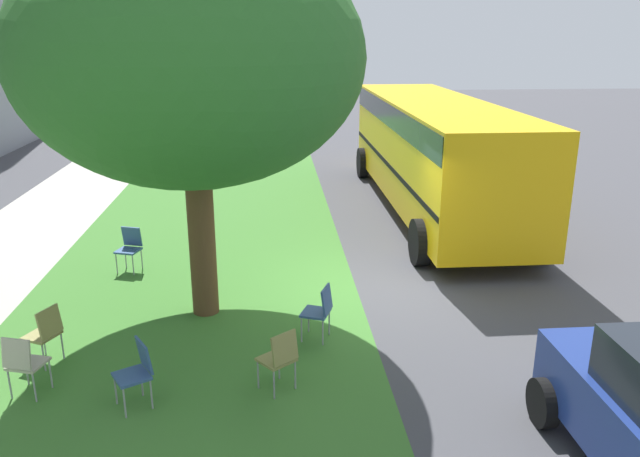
% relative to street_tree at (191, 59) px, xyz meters
% --- Properties ---
extents(ground, '(80.00, 80.00, 0.00)m').
position_rel_street_tree_xyz_m(ground, '(0.80, -2.90, -4.18)').
color(ground, '#424247').
extents(grass_verge, '(48.00, 6.00, 0.01)m').
position_rel_street_tree_xyz_m(grass_verge, '(0.80, 0.30, -4.17)').
color(grass_verge, '#3D752D').
rests_on(grass_verge, ground).
extents(street_tree, '(5.29, 5.29, 6.15)m').
position_rel_street_tree_xyz_m(street_tree, '(0.00, 0.00, 0.00)').
color(street_tree, brown).
rests_on(street_tree, ground).
extents(chair_0, '(0.52, 0.52, 0.88)m').
position_rel_street_tree_xyz_m(chair_0, '(-2.42, 2.08, -3.66)').
color(chair_0, '#ADA393').
rests_on(chair_0, ground).
extents(chair_1, '(0.59, 0.58, 0.88)m').
position_rel_street_tree_xyz_m(chair_1, '(-2.56, -1.22, -3.66)').
color(chair_1, olive).
rests_on(chair_1, ground).
extents(chair_2, '(0.53, 0.52, 0.88)m').
position_rel_street_tree_xyz_m(chair_2, '(2.06, 1.67, -3.66)').
color(chair_2, '#335184').
rests_on(chair_2, ground).
extents(chair_3, '(0.55, 0.56, 0.88)m').
position_rel_street_tree_xyz_m(chair_3, '(-1.58, 2.09, -3.66)').
color(chair_3, olive).
rests_on(chair_3, ground).
extents(chair_4, '(0.57, 0.57, 0.88)m').
position_rel_street_tree_xyz_m(chair_4, '(-2.74, 0.58, -3.66)').
color(chair_4, '#335184').
rests_on(chair_4, ground).
extents(chair_5, '(0.54, 0.54, 0.88)m').
position_rel_street_tree_xyz_m(chair_5, '(-1.15, -1.86, -3.66)').
color(chair_5, '#335184').
rests_on(chair_5, ground).
extents(school_bus, '(10.40, 2.80, 2.88)m').
position_rel_street_tree_xyz_m(school_bus, '(5.93, -5.41, -2.42)').
color(school_bus, yellow).
rests_on(school_bus, ground).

